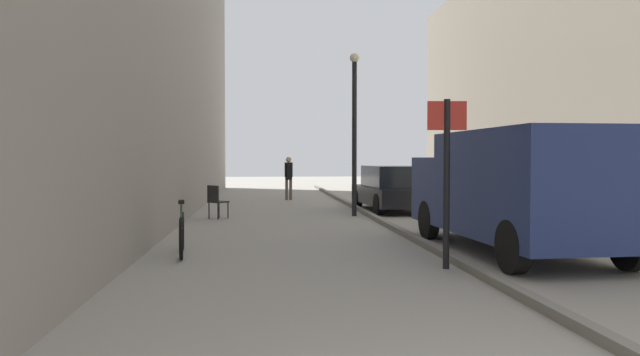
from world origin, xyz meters
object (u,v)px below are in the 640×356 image
pedestrian_main_foreground (289,175)px  delivery_van (513,187)px  bicycle_leaning (182,234)px  street_sign_post (447,168)px  parked_car (392,189)px  lamp_post (354,123)px  cafe_chair_near_window (216,199)px

pedestrian_main_foreground → delivery_van: bearing=-96.4°
bicycle_leaning → street_sign_post: bearing=-28.3°
pedestrian_main_foreground → delivery_van: (3.43, -13.85, 0.17)m
delivery_van → street_sign_post: 2.25m
parked_car → bicycle_leaning: bearing=-127.2°
parked_car → lamp_post: (-1.50, -1.65, 2.01)m
pedestrian_main_foreground → bicycle_leaning: 13.84m
delivery_van → lamp_post: (-1.81, 6.92, 1.54)m
pedestrian_main_foreground → cafe_chair_near_window: bearing=-128.2°
bicycle_leaning → cafe_chair_near_window: 6.28m
bicycle_leaning → cafe_chair_near_window: bicycle_leaning is taller
delivery_van → lamp_post: 7.31m
parked_car → street_sign_post: bearing=-101.1°
street_sign_post → delivery_van: bearing=-135.2°
delivery_van → parked_car: 8.58m
street_sign_post → bicycle_leaning: (-4.22, 1.68, -1.16)m
pedestrian_main_foreground → delivery_van: 14.27m
delivery_van → bicycle_leaning: (-5.91, 0.25, -0.80)m
pedestrian_main_foreground → parked_car: bearing=-79.8°
pedestrian_main_foreground → lamp_post: bearing=-97.2°
street_sign_post → lamp_post: 8.44m
pedestrian_main_foreground → street_sign_post: (1.73, -15.29, 0.53)m
delivery_van → bicycle_leaning: 5.97m
delivery_van → cafe_chair_near_window: size_ratio=5.96×
lamp_post → cafe_chair_near_window: lamp_post is taller
delivery_van → street_sign_post: (-1.70, -1.44, 0.36)m
delivery_van → lamp_post: lamp_post is taller
parked_car → lamp_post: lamp_post is taller
pedestrian_main_foreground → lamp_post: lamp_post is taller
parked_car → bicycle_leaning: 10.03m
delivery_van → cafe_chair_near_window: delivery_van is taller
pedestrian_main_foreground → parked_car: size_ratio=0.41×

